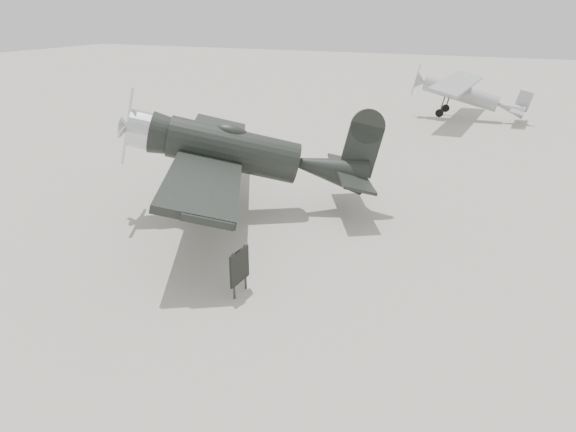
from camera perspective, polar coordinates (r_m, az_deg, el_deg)
name	(u,v)px	position (r m, az deg, el deg)	size (l,w,h in m)	color
ground	(335,278)	(16.65, 4.79, -6.28)	(160.00, 160.00, 0.00)	#A2A090
lowwing_monoplane	(245,153)	(21.29, -4.34, 6.37)	(10.43, 12.83, 4.32)	black
highwing_monoplane	(466,91)	(41.47, 17.60, 12.01)	(7.81, 10.94, 3.12)	#999C9E
sign_board	(239,267)	(15.43, -4.96, -5.20)	(0.09, 0.94, 1.36)	#333333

